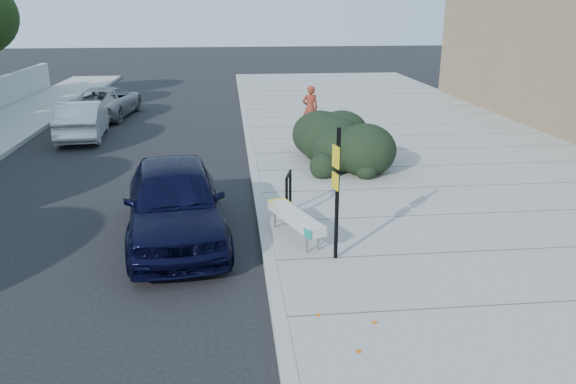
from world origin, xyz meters
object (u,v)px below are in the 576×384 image
bike_rack (288,190)px  pedestrian (310,108)px  sign_post (337,186)px  wagon_silver (83,120)px  bench (295,218)px  sedan_navy (175,201)px  suv_silver (106,102)px

bike_rack → pedestrian: (1.77, 8.94, 0.25)m
pedestrian → sign_post: bearing=79.7°
wagon_silver → bench: bearing=116.7°
sedan_navy → pedestrian: size_ratio=2.88×
bike_rack → sedan_navy: bearing=-150.4°
sedan_navy → pedestrian: 10.52m
bench → sedan_navy: bearing=144.6°
bench → pedestrian: pedestrian is taller
bench → bike_rack: (0.00, 1.34, 0.15)m
bike_rack → suv_silver: bearing=129.8°
bike_rack → wagon_silver: 11.31m
bench → bike_rack: size_ratio=1.93×
bench → suv_silver: bearing=93.5°
wagon_silver → pedestrian: pedestrian is taller
bike_rack → wagon_silver: size_ratio=0.24×
bench → wagon_silver: wagon_silver is taller
bench → bike_rack: bike_rack is taller
suv_silver → sign_post: bearing=121.1°
sign_post → suv_silver: 17.39m
sign_post → sedan_navy: sign_post is taller
suv_silver → bench: bearing=120.6°
sedan_navy → suv_silver: size_ratio=1.02×
bike_rack → pedestrian: pedestrian is taller
suv_silver → sedan_navy: bearing=112.9°
pedestrian → wagon_silver: bearing=-6.2°
bike_rack → pedestrian: 9.12m
suv_silver → bike_rack: bearing=122.7°
sign_post → suv_silver: size_ratio=0.52×
bench → suv_silver: 16.19m
sign_post → wagon_silver: (-7.22, 11.53, -0.88)m
sign_post → sedan_navy: 3.55m
bike_rack → sign_post: (0.62, -2.35, 0.82)m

